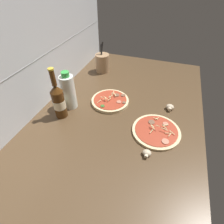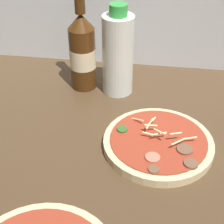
{
  "view_description": "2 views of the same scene",
  "coord_description": "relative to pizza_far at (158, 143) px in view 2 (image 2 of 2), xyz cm",
  "views": [
    {
      "loc": [
        -71.07,
        -20.01,
        68.78
      ],
      "look_at": [
        -2.81,
        3.56,
        6.1
      ],
      "focal_mm": 28.0,
      "sensor_mm": 36.0,
      "label": 1
    },
    {
      "loc": [
        7.96,
        -45.71,
        50.64
      ],
      "look_at": [
        0.08,
        7.82,
        11.41
      ],
      "focal_mm": 55.0,
      "sensor_mm": 36.0,
      "label": 2
    }
  ],
  "objects": [
    {
      "name": "pizza_far",
      "position": [
        0.0,
        0.0,
        0.0
      ],
      "size": [
        22.87,
        22.87,
        4.75
      ],
      "color": "beige",
      "rests_on": "counter_slab"
    },
    {
      "name": "oil_bottle",
      "position": [
        -11.33,
        20.88,
        9.4
      ],
      "size": [
        7.72,
        7.72,
        22.78
      ],
      "color": "silver",
      "rests_on": "counter_slab"
    },
    {
      "name": "beer_bottle",
      "position": [
        -20.41,
        21.72,
        9.3
      ],
      "size": [
        6.64,
        6.64,
        29.02
      ],
      "color": "#47280F",
      "rests_on": "counter_slab"
    },
    {
      "name": "counter_slab",
      "position": [
        -9.62,
        -9.02,
        -2.32
      ],
      "size": [
        160.0,
        90.0,
        2.5
      ],
      "color": "#4C3823",
      "rests_on": "ground"
    }
  ]
}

